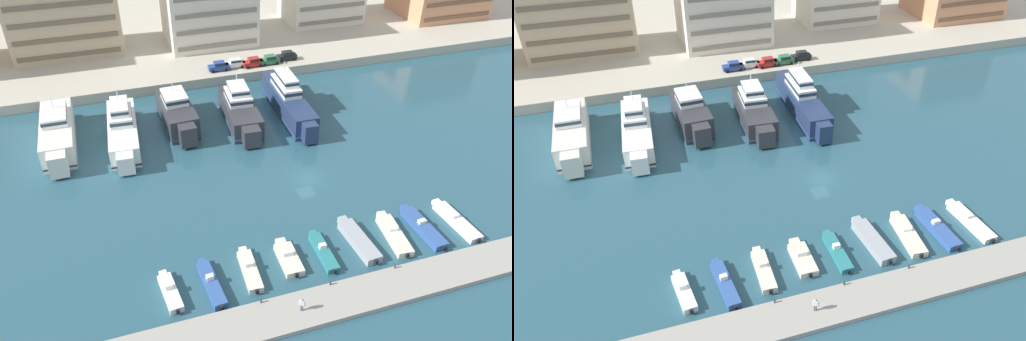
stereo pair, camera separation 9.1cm
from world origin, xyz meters
TOP-DOWN VIEW (x-y plane):
  - ground_plane at (0.00, 0.00)m, footprint 400.00×400.00m
  - quay_promenade at (0.00, 68.12)m, footprint 180.00×70.00m
  - pier_dock at (0.00, -21.78)m, footprint 120.00×4.78m
  - yacht_ivory_far_left at (-33.88, 20.40)m, footprint 4.92×19.25m
  - yacht_white_left at (-24.05, 18.44)m, footprint 5.40×19.48m
  - yacht_charcoal_mid_left at (-14.88, 20.66)m, footprint 5.42×15.57m
  - yacht_charcoal_center_left at (-4.59, 18.68)m, footprint 5.82×17.60m
  - yacht_navy_center at (4.28, 19.09)m, footprint 4.61×21.79m
  - motorboat_white_far_left at (-22.51, -15.06)m, footprint 2.14×6.33m
  - motorboat_blue_left at (-17.94, -15.31)m, footprint 2.06×7.68m
  - motorboat_cream_mid_left at (-13.25, -14.63)m, footprint 2.00×7.18m
  - motorboat_cream_center_left at (-8.34, -14.23)m, footprint 2.32×6.31m
  - motorboat_teal_center at (-3.98, -14.53)m, footprint 1.62×7.17m
  - motorboat_grey_center_right at (0.86, -14.17)m, footprint 2.46×8.47m
  - motorboat_cream_mid_right at (5.57, -14.50)m, footprint 2.71×8.17m
  - motorboat_blue_right at (9.75, -14.50)m, footprint 2.19×8.62m
  - motorboat_white_far_right at (14.61, -14.64)m, footprint 2.39×8.61m
  - car_blue_far_left at (-3.85, 35.85)m, footprint 4.12×1.95m
  - car_white_left at (-0.49, 36.29)m, footprint 4.11×1.94m
  - car_red_mid_left at (3.10, 35.66)m, footprint 4.18×2.09m
  - car_green_center_left at (6.59, 35.74)m, footprint 4.18×2.08m
  - car_black_center at (10.59, 36.58)m, footprint 4.12×1.96m
  - apartment_block_left at (-31.24, 54.94)m, footprint 22.16×12.63m
  - pedestrian_near_edge at (-9.79, -21.92)m, footprint 0.60×0.44m
  - bollard_west at (-13.53, -19.64)m, footprint 0.20×0.20m
  - bollard_west_mid at (-5.44, -19.64)m, footprint 0.20×0.20m
  - bollard_east_mid at (2.66, -19.64)m, footprint 0.20×0.20m

SIDE VIEW (x-z plane):
  - ground_plane at x=0.00m, z-range 0.00..0.00m
  - pier_dock at x=0.00m, z-range 0.00..0.65m
  - motorboat_white_far_right at x=14.61m, z-range -0.18..0.98m
  - motorboat_teal_center at x=-3.98m, z-range -0.26..1.10m
  - motorboat_cream_mid_left at x=-13.25m, z-range -0.26..1.10m
  - motorboat_cream_center_left at x=-8.34m, z-range -0.26..1.13m
  - motorboat_white_far_left at x=-22.51m, z-range -0.26..1.15m
  - motorboat_cream_mid_right at x=5.57m, z-range -0.18..1.10m
  - motorboat_blue_left at x=-17.94m, z-range -0.26..1.21m
  - motorboat_blue_right at x=9.75m, z-range -0.22..1.19m
  - motorboat_grey_center_right at x=0.86m, z-range 0.00..1.06m
  - quay_promenade at x=0.00m, z-range 0.00..1.88m
  - bollard_west at x=-13.53m, z-range 0.67..1.28m
  - bollard_west_mid at x=-5.44m, z-range 0.67..1.28m
  - bollard_east_mid at x=2.66m, z-range 0.67..1.28m
  - pedestrian_near_edge at x=-9.79m, z-range 0.81..2.57m
  - yacht_white_left at x=-24.05m, z-range -1.74..6.26m
  - yacht_ivory_far_left at x=-33.88m, z-range -1.33..5.87m
  - yacht_charcoal_center_left at x=-4.59m, z-range -1.72..6.28m
  - yacht_charcoal_mid_left at x=-14.88m, z-range -1.36..5.93m
  - yacht_navy_center at x=4.28m, z-range -1.76..6.71m
  - car_blue_far_left at x=-3.85m, z-range 1.96..3.76m
  - car_white_left at x=-0.49m, z-range 1.96..3.76m
  - car_red_mid_left at x=3.10m, z-range 1.96..3.76m
  - car_green_center_left at x=6.59m, z-range 1.96..3.76m
  - car_black_center at x=10.59m, z-range 1.96..3.76m
  - apartment_block_left at x=-31.24m, z-range 0.93..23.11m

